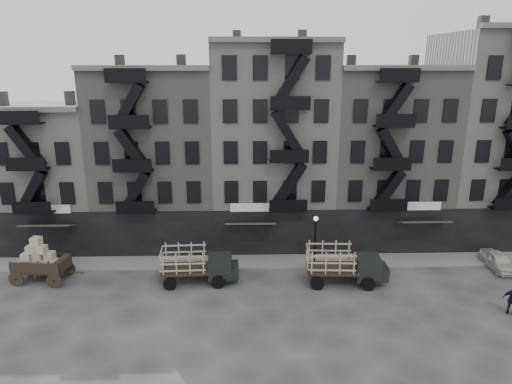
{
  "coord_description": "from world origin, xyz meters",
  "views": [
    {
      "loc": [
        -2.48,
        -30.14,
        15.76
      ],
      "look_at": [
        -1.55,
        4.0,
        5.85
      ],
      "focal_mm": 32.0,
      "sensor_mm": 36.0,
      "label": 1
    }
  ],
  "objects_px": {
    "horse": "(30,268)",
    "car_east": "(498,261)",
    "stake_truck_east": "(344,262)",
    "wagon": "(39,257)",
    "pedestrian_mid": "(229,267)",
    "stake_truck_west": "(197,262)"
  },
  "relations": [
    {
      "from": "stake_truck_east",
      "to": "car_east",
      "type": "height_order",
      "value": "stake_truck_east"
    },
    {
      "from": "wagon",
      "to": "stake_truck_west",
      "type": "relative_size",
      "value": 0.75
    },
    {
      "from": "horse",
      "to": "stake_truck_west",
      "type": "distance_m",
      "value": 12.73
    },
    {
      "from": "horse",
      "to": "car_east",
      "type": "xyz_separation_m",
      "value": [
        35.97,
        0.59,
        -0.15
      ]
    },
    {
      "from": "horse",
      "to": "stake_truck_east",
      "type": "xyz_separation_m",
      "value": [
        23.34,
        -1.48,
        0.85
      ]
    },
    {
      "from": "wagon",
      "to": "pedestrian_mid",
      "type": "bearing_deg",
      "value": 7.5
    },
    {
      "from": "car_east",
      "to": "pedestrian_mid",
      "type": "height_order",
      "value": "pedestrian_mid"
    },
    {
      "from": "horse",
      "to": "stake_truck_east",
      "type": "bearing_deg",
      "value": -74.03
    },
    {
      "from": "wagon",
      "to": "pedestrian_mid",
      "type": "height_order",
      "value": "wagon"
    },
    {
      "from": "stake_truck_west",
      "to": "pedestrian_mid",
      "type": "bearing_deg",
      "value": 14.67
    },
    {
      "from": "horse",
      "to": "stake_truck_east",
      "type": "relative_size",
      "value": 0.32
    },
    {
      "from": "horse",
      "to": "pedestrian_mid",
      "type": "height_order",
      "value": "pedestrian_mid"
    },
    {
      "from": "stake_truck_east",
      "to": "car_east",
      "type": "bearing_deg",
      "value": 12.38
    },
    {
      "from": "horse",
      "to": "pedestrian_mid",
      "type": "relative_size",
      "value": 1.08
    },
    {
      "from": "horse",
      "to": "car_east",
      "type": "bearing_deg",
      "value": -69.46
    },
    {
      "from": "stake_truck_west",
      "to": "car_east",
      "type": "height_order",
      "value": "stake_truck_west"
    },
    {
      "from": "stake_truck_west",
      "to": "horse",
      "type": "bearing_deg",
      "value": 172.43
    },
    {
      "from": "stake_truck_west",
      "to": "car_east",
      "type": "relative_size",
      "value": 1.49
    },
    {
      "from": "stake_truck_east",
      "to": "pedestrian_mid",
      "type": "bearing_deg",
      "value": 175.39
    },
    {
      "from": "stake_truck_west",
      "to": "car_east",
      "type": "bearing_deg",
      "value": 1.3
    },
    {
      "from": "wagon",
      "to": "stake_truck_west",
      "type": "distance_m",
      "value": 11.63
    },
    {
      "from": "wagon",
      "to": "car_east",
      "type": "height_order",
      "value": "wagon"
    }
  ]
}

